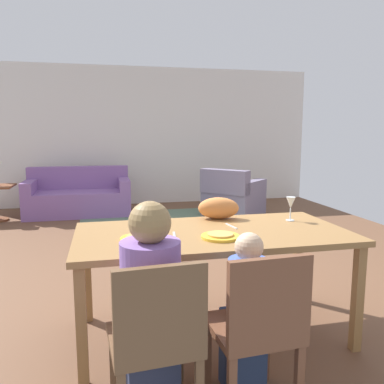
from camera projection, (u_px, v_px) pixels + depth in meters
name	position (u px, v px, depth m)	size (l,w,h in m)	color
ground_plane	(183.00, 250.00, 4.86)	(6.62, 6.58, 0.02)	brown
back_wall	(150.00, 136.00, 7.87)	(6.62, 0.10, 2.70)	silver
dining_table	(213.00, 241.00, 2.72)	(1.86, 0.94, 0.76)	olive
plate_near_man	(140.00, 239.00, 2.48)	(0.25, 0.25, 0.02)	yellow
pizza_near_man	(140.00, 237.00, 2.48)	(0.17, 0.17, 0.01)	#D79450
plate_near_child	(220.00, 237.00, 2.53)	(0.25, 0.25, 0.02)	yellow
pizza_near_child	(220.00, 234.00, 2.53)	(0.17, 0.17, 0.01)	#E2A44F
wine_glass	(291.00, 204.00, 3.01)	(0.07, 0.07, 0.19)	silver
fork	(174.00, 235.00, 2.60)	(0.02, 0.15, 0.01)	silver
knife	(231.00, 226.00, 2.84)	(0.01, 0.17, 0.01)	silver
dining_chair_man	(156.00, 336.00, 1.84)	(0.45, 0.45, 0.87)	brown
person_man	(150.00, 315.00, 2.00)	(0.30, 0.41, 1.11)	#2A3451
dining_chair_child	(259.00, 324.00, 1.95)	(0.45, 0.45, 0.87)	brown
person_child	(245.00, 320.00, 2.12)	(0.22, 0.29, 0.92)	navy
cat	(218.00, 208.00, 3.08)	(0.32, 0.16, 0.17)	#D37D3E
area_rug	(161.00, 221.00, 6.42)	(2.60, 1.80, 0.01)	#5C745C
couch	(79.00, 197.00, 6.91)	(1.76, 0.86, 0.82)	#825998
armchair	(233.00, 197.00, 6.80)	(1.21, 1.21, 0.82)	slate
handbag	(211.00, 215.00, 6.27)	(0.32, 0.16, 0.26)	#2E2727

